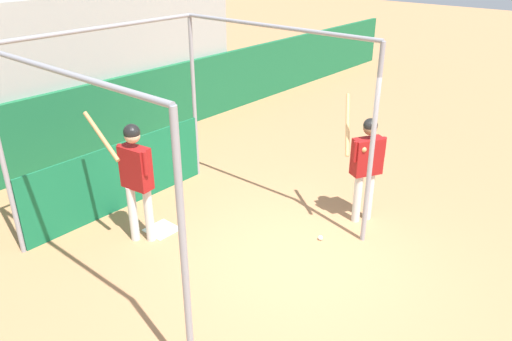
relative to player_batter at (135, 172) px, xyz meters
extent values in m
plane|color=#A8754C|center=(1.12, -2.09, -1.13)|extent=(60.00, 60.00, 0.00)
cube|color=#196038|center=(1.12, 3.32, -0.37)|extent=(24.00, 0.12, 1.52)
cube|color=#9E9E99|center=(1.12, 4.98, 0.45)|extent=(8.70, 3.20, 3.17)
cube|color=#195B33|center=(0.29, 3.78, 0.44)|extent=(0.45, 0.40, 0.10)
cube|color=#195B33|center=(0.29, 3.96, 0.67)|extent=(0.45, 0.06, 0.40)
cube|color=#195B33|center=(0.84, 3.78, 0.44)|extent=(0.45, 0.40, 0.10)
cube|color=#195B33|center=(0.84, 3.96, 0.67)|extent=(0.45, 0.06, 0.40)
cube|color=#195B33|center=(1.39, 3.78, 0.44)|extent=(0.45, 0.40, 0.10)
cube|color=#195B33|center=(1.39, 3.96, 0.67)|extent=(0.45, 0.06, 0.40)
cube|color=#195B33|center=(1.94, 3.78, 0.44)|extent=(0.45, 0.40, 0.10)
cube|color=#195B33|center=(1.94, 3.96, 0.67)|extent=(0.45, 0.06, 0.40)
cube|color=#195B33|center=(2.49, 3.78, 0.44)|extent=(0.45, 0.40, 0.10)
cube|color=#195B33|center=(2.49, 3.96, 0.67)|extent=(0.45, 0.06, 0.40)
cube|color=#195B33|center=(3.04, 3.78, 0.44)|extent=(0.45, 0.40, 0.10)
cube|color=#195B33|center=(3.04, 3.96, 0.67)|extent=(0.45, 0.06, 0.40)
cube|color=#195B33|center=(3.59, 3.78, 0.44)|extent=(0.45, 0.40, 0.10)
cube|color=#195B33|center=(3.59, 3.96, 0.67)|extent=(0.45, 0.06, 0.40)
cube|color=#195B33|center=(4.14, 3.78, 0.44)|extent=(0.45, 0.40, 0.10)
cube|color=#195B33|center=(4.14, 3.96, 0.67)|extent=(0.45, 0.06, 0.40)
cube|color=#195B33|center=(4.69, 3.78, 0.44)|extent=(0.45, 0.40, 0.10)
cube|color=#195B33|center=(4.69, 3.96, 0.67)|extent=(0.45, 0.06, 0.40)
cube|color=#195B33|center=(0.84, 4.58, 0.84)|extent=(0.45, 0.40, 0.10)
cube|color=#195B33|center=(0.84, 4.76, 1.07)|extent=(0.45, 0.06, 0.40)
cube|color=#195B33|center=(1.39, 4.58, 0.84)|extent=(0.45, 0.40, 0.10)
cube|color=#195B33|center=(1.39, 4.76, 1.07)|extent=(0.45, 0.06, 0.40)
cube|color=#195B33|center=(1.94, 4.58, 0.84)|extent=(0.45, 0.40, 0.10)
cube|color=#195B33|center=(1.94, 4.76, 1.07)|extent=(0.45, 0.06, 0.40)
cube|color=#195B33|center=(2.49, 4.58, 0.84)|extent=(0.45, 0.40, 0.10)
cube|color=#195B33|center=(2.49, 4.76, 1.07)|extent=(0.45, 0.06, 0.40)
cube|color=#195B33|center=(3.04, 4.58, 0.84)|extent=(0.45, 0.40, 0.10)
cube|color=#195B33|center=(3.04, 4.76, 1.07)|extent=(0.45, 0.06, 0.40)
cube|color=#195B33|center=(3.59, 4.58, 0.84)|extent=(0.45, 0.40, 0.10)
cube|color=#195B33|center=(3.59, 4.76, 1.07)|extent=(0.45, 0.06, 0.40)
cube|color=#195B33|center=(4.14, 4.58, 0.84)|extent=(0.45, 0.40, 0.10)
cube|color=#195B33|center=(4.14, 4.76, 1.07)|extent=(0.45, 0.06, 0.40)
cube|color=#195B33|center=(4.69, 4.58, 0.84)|extent=(0.45, 0.40, 0.10)
cube|color=#195B33|center=(4.69, 4.76, 1.07)|extent=(0.45, 0.06, 0.40)
cube|color=#195B33|center=(0.84, 5.38, 1.24)|extent=(0.45, 0.40, 0.10)
cube|color=#195B33|center=(1.39, 5.38, 1.24)|extent=(0.45, 0.40, 0.10)
cube|color=#195B33|center=(1.39, 5.56, 1.47)|extent=(0.45, 0.06, 0.40)
cube|color=#195B33|center=(1.94, 5.38, 1.24)|extent=(0.45, 0.40, 0.10)
cube|color=#195B33|center=(1.94, 5.56, 1.47)|extent=(0.45, 0.06, 0.40)
cube|color=#195B33|center=(2.49, 5.38, 1.24)|extent=(0.45, 0.40, 0.10)
cube|color=#195B33|center=(2.49, 5.56, 1.47)|extent=(0.45, 0.06, 0.40)
cube|color=#195B33|center=(3.04, 5.38, 1.24)|extent=(0.45, 0.40, 0.10)
cube|color=#195B33|center=(3.04, 5.56, 1.47)|extent=(0.45, 0.06, 0.40)
cube|color=#195B33|center=(3.59, 5.38, 1.24)|extent=(0.45, 0.40, 0.10)
cube|color=#195B33|center=(3.59, 5.56, 1.47)|extent=(0.45, 0.06, 0.40)
cube|color=#195B33|center=(4.14, 5.38, 1.24)|extent=(0.45, 0.40, 0.10)
cube|color=#195B33|center=(4.14, 5.56, 1.47)|extent=(0.45, 0.06, 0.40)
cube|color=#195B33|center=(4.69, 5.38, 1.24)|extent=(0.45, 0.40, 0.10)
cube|color=#195B33|center=(4.69, 5.56, 1.47)|extent=(0.45, 0.06, 0.40)
cube|color=#195B33|center=(1.39, 6.18, 1.64)|extent=(0.45, 0.40, 0.10)
cube|color=#195B33|center=(1.94, 6.18, 1.64)|extent=(0.45, 0.40, 0.10)
cube|color=#195B33|center=(2.49, 6.18, 1.64)|extent=(0.45, 0.40, 0.10)
cube|color=#195B33|center=(3.04, 6.18, 1.64)|extent=(0.45, 0.40, 0.10)
cylinder|color=gray|center=(-1.33, -2.53, 0.35)|extent=(0.07, 0.07, 2.96)
cylinder|color=gray|center=(2.16, -2.53, 0.35)|extent=(0.07, 0.07, 2.96)
cylinder|color=gray|center=(-1.33, 1.06, 0.35)|extent=(0.07, 0.07, 2.96)
cylinder|color=gray|center=(2.16, 1.06, 0.35)|extent=(0.07, 0.07, 2.96)
cylinder|color=gray|center=(-1.33, -0.73, 1.83)|extent=(0.06, 3.59, 0.06)
cylinder|color=gray|center=(2.16, -0.73, 1.83)|extent=(0.06, 3.59, 0.06)
cylinder|color=gray|center=(0.41, 1.06, 1.83)|extent=(3.48, 0.06, 0.06)
cube|color=#14663D|center=(0.41, 1.04, -0.56)|extent=(3.41, 0.03, 1.15)
cube|color=white|center=(0.36, -0.01, -1.12)|extent=(0.44, 0.44, 0.02)
cylinder|color=silver|center=(0.08, -0.10, -0.69)|extent=(0.15, 0.15, 0.88)
cylinder|color=silver|center=(-0.06, 0.09, -0.69)|extent=(0.15, 0.15, 0.88)
cube|color=maroon|center=(0.01, -0.01, 0.07)|extent=(0.28, 0.48, 0.63)
sphere|color=tan|center=(0.01, -0.01, 0.55)|extent=(0.22, 0.22, 0.22)
sphere|color=black|center=(0.01, -0.01, 0.60)|extent=(0.23, 0.23, 0.23)
cylinder|color=maroon|center=(0.00, -0.25, 0.21)|extent=(0.08, 0.08, 0.34)
cylinder|color=maroon|center=(-0.06, 0.23, 0.21)|extent=(0.08, 0.08, 0.34)
cylinder|color=#AD7F4C|center=(-0.32, 0.22, 0.58)|extent=(0.10, 0.75, 0.55)
sphere|color=#AD7F4C|center=(0.03, 0.20, 0.33)|extent=(0.08, 0.08, 0.08)
cylinder|color=silver|center=(2.76, -2.27, -0.72)|extent=(0.18, 0.18, 0.82)
cylinder|color=silver|center=(2.58, -2.16, -0.72)|extent=(0.18, 0.18, 0.82)
cube|color=maroon|center=(2.67, -2.21, -0.01)|extent=(0.52, 0.42, 0.58)
sphere|color=brown|center=(2.67, -2.21, 0.44)|extent=(0.21, 0.21, 0.21)
sphere|color=black|center=(2.67, -2.21, 0.49)|extent=(0.22, 0.22, 0.22)
cylinder|color=maroon|center=(2.86, -2.37, 0.12)|extent=(0.10, 0.10, 0.32)
cylinder|color=maroon|center=(2.43, -2.13, 0.12)|extent=(0.10, 0.10, 0.32)
cylinder|color=#AD7F4C|center=(2.34, -2.02, 0.54)|extent=(0.51, 0.39, 0.80)
sphere|color=#AD7F4C|center=(2.50, -2.23, 0.16)|extent=(0.08, 0.08, 0.08)
sphere|color=white|center=(1.73, -2.05, -1.09)|extent=(0.07, 0.07, 0.07)
camera|label=1|loc=(-3.75, -5.45, 3.02)|focal=35.00mm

